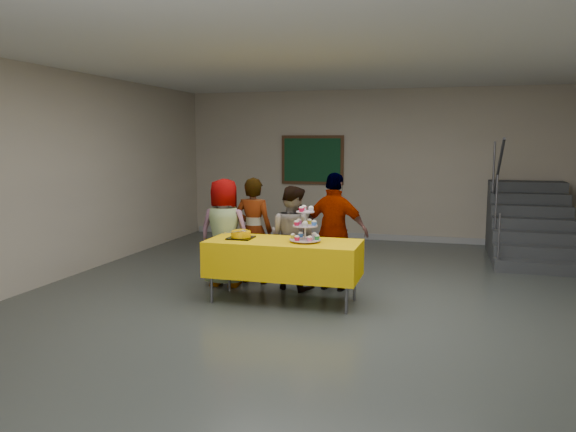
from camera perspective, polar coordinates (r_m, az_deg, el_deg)
name	(u,v)px	position (r m, az deg, el deg)	size (l,w,h in m)	color
room_shell	(328,128)	(6.44, 4.10, 8.91)	(10.00, 10.04, 3.02)	#4C514C
bake_table	(284,258)	(6.93, -0.46, -4.26)	(1.88, 0.78, 0.77)	#595960
cupcake_stand	(305,228)	(6.77, 1.76, -1.26)	(0.38, 0.38, 0.44)	silver
bear_cake	(241,234)	(7.06, -4.81, -1.82)	(0.32, 0.36, 0.12)	black
schoolchild_a	(224,233)	(7.72, -6.49, -1.68)	(0.72, 0.47, 1.48)	slate
schoolchild_b	(253,231)	(7.85, -3.53, -1.49)	(0.54, 0.36, 1.49)	slate
schoolchild_c	(292,237)	(7.54, 0.42, -2.20)	(0.68, 0.53, 1.40)	#5D5C65
schoolchild_d	(335,232)	(7.49, 4.79, -1.60)	(0.92, 0.38, 1.57)	#5C5C65
staircase	(529,228)	(10.60, 23.25, -1.12)	(1.30, 2.40, 2.04)	#424447
noticeboard	(312,160)	(11.57, 2.48, 5.71)	(1.30, 0.05, 1.00)	#472B16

